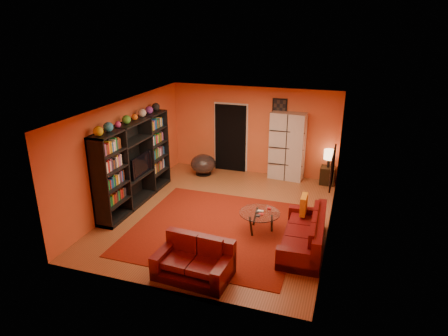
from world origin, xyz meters
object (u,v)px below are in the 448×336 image
(tv, at_px, (138,165))
(coffee_table, at_px, (260,215))
(sofa, at_px, (307,235))
(bowl_chair, at_px, (203,164))
(entertainment_unit, at_px, (134,163))
(loveseat, at_px, (195,261))
(storage_cabinet, at_px, (287,146))
(side_table, at_px, (327,175))
(table_lamp, at_px, (329,155))

(tv, height_order, coffee_table, tv)
(sofa, relative_size, bowl_chair, 2.66)
(entertainment_unit, distance_m, loveseat, 3.63)
(bowl_chair, bearing_deg, loveseat, -70.59)
(coffee_table, height_order, storage_cabinet, storage_cabinet)
(sofa, height_order, storage_cabinet, storage_cabinet)
(entertainment_unit, relative_size, side_table, 6.00)
(entertainment_unit, height_order, table_lamp, entertainment_unit)
(entertainment_unit, height_order, storage_cabinet, entertainment_unit)
(coffee_table, distance_m, storage_cabinet, 3.35)
(sofa, bearing_deg, loveseat, -141.39)
(tv, distance_m, side_table, 5.26)
(loveseat, bearing_deg, entertainment_unit, 50.56)
(side_table, bearing_deg, entertainment_unit, -148.71)
(entertainment_unit, xyz_separation_m, bowl_chair, (0.92, 2.33, -0.72))
(coffee_table, bearing_deg, loveseat, -110.97)
(coffee_table, bearing_deg, storage_cabinet, 89.97)
(side_table, bearing_deg, coffee_table, -110.20)
(sofa, height_order, loveseat, same)
(entertainment_unit, bearing_deg, coffee_table, -8.54)
(coffee_table, height_order, side_table, side_table)
(sofa, xyz_separation_m, side_table, (0.12, 3.62, -0.04))
(side_table, distance_m, table_lamp, 0.61)
(coffee_table, xyz_separation_m, storage_cabinet, (0.00, 3.30, 0.58))
(entertainment_unit, bearing_deg, sofa, -11.17)
(loveseat, height_order, table_lamp, table_lamp)
(loveseat, relative_size, side_table, 2.81)
(tv, distance_m, storage_cabinet, 4.25)
(sofa, height_order, side_table, sofa)
(storage_cabinet, xyz_separation_m, table_lamp, (1.19, -0.05, -0.12))
(side_table, height_order, table_lamp, table_lamp)
(loveseat, distance_m, coffee_table, 2.06)
(bowl_chair, bearing_deg, storage_cabinet, 10.92)
(entertainment_unit, bearing_deg, loveseat, -43.06)
(table_lamp, bearing_deg, side_table, 90.00)
(storage_cabinet, distance_m, side_table, 1.40)
(entertainment_unit, height_order, tv, entertainment_unit)
(sofa, height_order, bowl_chair, sofa)
(sofa, bearing_deg, side_table, 86.19)
(loveseat, bearing_deg, storage_cabinet, -4.43)
(bowl_chair, height_order, side_table, bowl_chair)
(side_table, xyz_separation_m, table_lamp, (0.00, -0.00, 0.61))
(sofa, xyz_separation_m, loveseat, (-1.81, -1.55, -0.00))
(bowl_chair, bearing_deg, tv, -111.15)
(tv, relative_size, sofa, 0.46)
(sofa, distance_m, side_table, 3.62)
(entertainment_unit, height_order, coffee_table, entertainment_unit)
(sofa, xyz_separation_m, storage_cabinet, (-1.08, 3.67, 0.69))
(loveseat, bearing_deg, sofa, -45.83)
(sofa, distance_m, coffee_table, 1.15)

